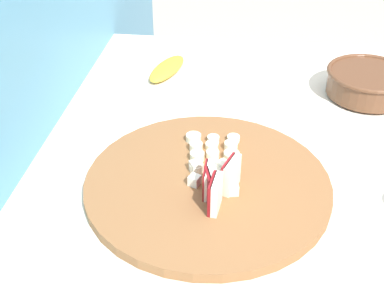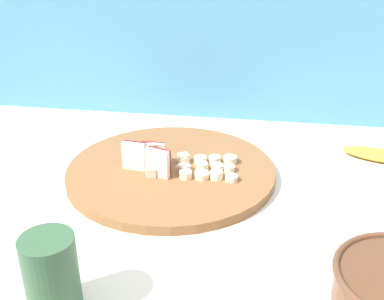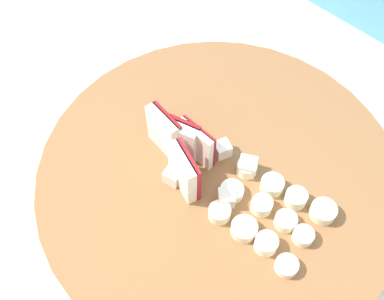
{
  "view_description": "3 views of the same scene",
  "coord_description": "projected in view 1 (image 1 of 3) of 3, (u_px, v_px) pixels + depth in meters",
  "views": [
    {
      "loc": [
        -0.71,
        0.05,
        1.45
      ],
      "look_at": [
        0.0,
        0.14,
        0.95
      ],
      "focal_mm": 48.2,
      "sensor_mm": 36.0,
      "label": 1
    },
    {
      "loc": [
        0.15,
        -0.71,
        1.34
      ],
      "look_at": [
        0.02,
        0.11,
        0.95
      ],
      "focal_mm": 43.31,
      "sensor_mm": 36.0,
      "label": 2
    },
    {
      "loc": [
        0.15,
        -0.12,
        1.38
      ],
      "look_at": [
        -0.06,
        0.1,
        0.91
      ],
      "focal_mm": 45.38,
      "sensor_mm": 36.0,
      "label": 3
    }
  ],
  "objects": [
    {
      "name": "apple_wedge_fan",
      "position": [
        217.0,
        184.0,
        0.83
      ],
      "size": [
        0.1,
        0.06,
        0.06
      ],
      "color": "maroon",
      "rests_on": "cutting_board"
    },
    {
      "name": "banana_peel",
      "position": [
        167.0,
        69.0,
        1.25
      ],
      "size": [
        0.17,
        0.1,
        0.02
      ],
      "primitive_type": "ellipsoid",
      "rotation": [
        0.0,
        0.0,
        2.87
      ],
      "color": "gold",
      "rests_on": "tiled_countertop"
    },
    {
      "name": "cutting_board",
      "position": [
        207.0,
        184.0,
        0.88
      ],
      "size": [
        0.42,
        0.42,
        0.02
      ],
      "primitive_type": "cylinder",
      "color": "brown",
      "rests_on": "tiled_countertop"
    },
    {
      "name": "apple_dice_pile",
      "position": [
        212.0,
        176.0,
        0.87
      ],
      "size": [
        0.09,
        0.09,
        0.02
      ],
      "color": "#EFE5CC",
      "rests_on": "cutting_board"
    },
    {
      "name": "ceramic_bowl",
      "position": [
        368.0,
        82.0,
        1.14
      ],
      "size": [
        0.19,
        0.19,
        0.06
      ],
      "color": "brown",
      "rests_on": "tiled_countertop"
    },
    {
      "name": "tile_backsplash",
      "position": [
        33.0,
        227.0,
        1.03
      ],
      "size": [
        2.4,
        0.04,
        1.47
      ],
      "primitive_type": "cube",
      "color": "#4C8EB2",
      "rests_on": "ground"
    },
    {
      "name": "banana_slice_rows",
      "position": [
        213.0,
        152.0,
        0.94
      ],
      "size": [
        0.12,
        0.11,
        0.02
      ],
      "color": "beige",
      "rests_on": "cutting_board"
    }
  ]
}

